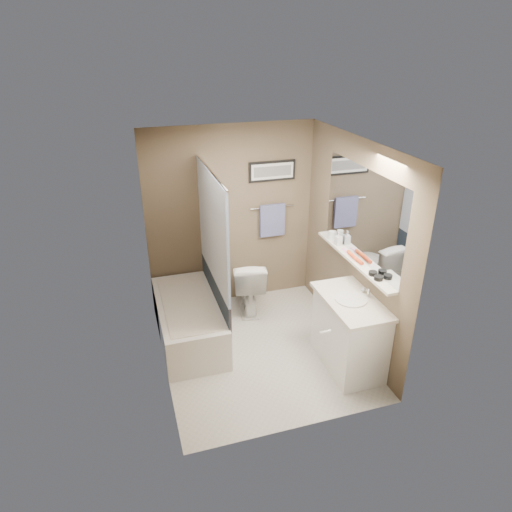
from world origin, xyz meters
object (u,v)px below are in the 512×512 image
object	(u,v)px
toilet	(248,284)
hair_brush_front	(357,259)
hair_brush_back	(352,255)
glass_jar	(332,235)
bathtub	(189,321)
soap_bottle	(338,238)
candle_bowl_far	(373,273)
candle_bowl_near	(378,278)
vanity	(349,334)

from	to	relation	value
toilet	hair_brush_front	world-z (taller)	hair_brush_front
hair_brush_back	glass_jar	xyz separation A→B (m)	(0.00, 0.53, 0.03)
bathtub	soap_bottle	xyz separation A→B (m)	(1.79, -0.23, 0.95)
toilet	hair_brush_front	size ratio (longest dim) A/B	3.39
toilet	hair_brush_back	world-z (taller)	hair_brush_back
hair_brush_front	hair_brush_back	bearing A→B (deg)	90.00
bathtub	candle_bowl_far	size ratio (longest dim) A/B	16.67
candle_bowl_near	hair_brush_front	bearing A→B (deg)	90.00
toilet	candle_bowl_near	bearing A→B (deg)	130.21
bathtub	hair_brush_front	world-z (taller)	hair_brush_front
vanity	hair_brush_back	world-z (taller)	hair_brush_back
candle_bowl_near	glass_jar	bearing A→B (deg)	90.00
bathtub	hair_brush_front	size ratio (longest dim) A/B	6.82
bathtub	hair_brush_front	bearing A→B (deg)	-20.97
bathtub	hair_brush_back	bearing A→B (deg)	-18.00
glass_jar	hair_brush_back	bearing A→B (deg)	-90.00
toilet	candle_bowl_near	distance (m)	1.97
candle_bowl_near	soap_bottle	world-z (taller)	soap_bottle
hair_brush_back	soap_bottle	xyz separation A→B (m)	(0.00, 0.36, 0.06)
candle_bowl_near	toilet	bearing A→B (deg)	120.09
candle_bowl_far	soap_bottle	bearing A→B (deg)	90.00
hair_brush_front	candle_bowl_near	bearing A→B (deg)	-90.00
hair_brush_back	vanity	bearing A→B (deg)	-114.19
bathtub	soap_bottle	size ratio (longest dim) A/B	9.32
hair_brush_front	glass_jar	size ratio (longest dim) A/B	2.20
toilet	glass_jar	distance (m)	1.31
toilet	soap_bottle	size ratio (longest dim) A/B	4.63
soap_bottle	toilet	bearing A→B (deg)	143.61
vanity	candle_bowl_far	xyz separation A→B (m)	(0.19, -0.03, 0.73)
toilet	vanity	distance (m)	1.61
vanity	bathtub	bearing A→B (deg)	149.03
bathtub	candle_bowl_near	world-z (taller)	candle_bowl_near
candle_bowl_far	hair_brush_back	world-z (taller)	hair_brush_back
bathtub	glass_jar	world-z (taller)	glass_jar
bathtub	toilet	distance (m)	0.99
candle_bowl_near	hair_brush_front	distance (m)	0.44
toilet	candle_bowl_far	xyz separation A→B (m)	(0.91, -1.47, 0.76)
bathtub	glass_jar	bearing A→B (deg)	-1.70
glass_jar	vanity	bearing A→B (deg)	-101.14
hair_brush_back	bathtub	bearing A→B (deg)	161.81
hair_brush_front	vanity	bearing A→B (deg)	-121.03
soap_bottle	glass_jar	bearing A→B (deg)	90.00
hair_brush_front	hair_brush_back	distance (m)	0.10
candle_bowl_far	glass_jar	xyz separation A→B (m)	(0.00, 0.97, 0.03)
hair_brush_front	hair_brush_back	world-z (taller)	same
candle_bowl_far	hair_brush_back	xyz separation A→B (m)	(0.00, 0.44, 0.00)
vanity	candle_bowl_near	bearing A→B (deg)	-35.27
hair_brush_front	glass_jar	bearing A→B (deg)	90.00
candle_bowl_far	glass_jar	size ratio (longest dim) A/B	0.90
candle_bowl_near	soap_bottle	size ratio (longest dim) A/B	0.56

